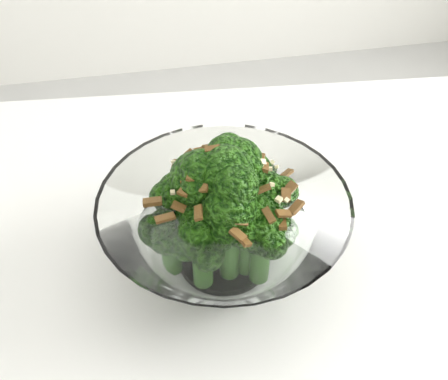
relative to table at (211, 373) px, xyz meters
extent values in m
cube|color=white|center=(0.00, 0.00, 0.05)|extent=(1.27, 0.91, 0.04)
cylinder|color=white|center=(0.03, 0.08, 0.07)|extent=(0.09, 0.09, 0.01)
cylinder|color=#2B5E18|center=(0.03, 0.08, 0.12)|extent=(0.02, 0.02, 0.09)
sphere|color=#296012|center=(0.03, 0.08, 0.18)|extent=(0.05, 0.05, 0.05)
cylinder|color=#2B5E18|center=(0.04, 0.10, 0.12)|extent=(0.02, 0.02, 0.08)
sphere|color=#296012|center=(0.04, 0.10, 0.17)|extent=(0.05, 0.05, 0.05)
cylinder|color=#2B5E18|center=(0.01, 0.09, 0.12)|extent=(0.02, 0.02, 0.08)
sphere|color=#296012|center=(0.01, 0.09, 0.17)|extent=(0.05, 0.05, 0.05)
cylinder|color=#2B5E18|center=(0.03, 0.05, 0.12)|extent=(0.02, 0.02, 0.07)
sphere|color=#296012|center=(0.03, 0.05, 0.17)|extent=(0.05, 0.05, 0.05)
cylinder|color=#2B5E18|center=(0.07, 0.08, 0.11)|extent=(0.02, 0.02, 0.06)
sphere|color=#296012|center=(0.07, 0.08, 0.15)|extent=(0.05, 0.05, 0.05)
cylinder|color=#2B5E18|center=(-0.01, 0.10, 0.11)|extent=(0.02, 0.02, 0.06)
sphere|color=#296012|center=(-0.01, 0.10, 0.15)|extent=(0.05, 0.05, 0.05)
cylinder|color=#2B5E18|center=(0.06, 0.04, 0.11)|extent=(0.02, 0.02, 0.05)
sphere|color=#296012|center=(0.06, 0.04, 0.14)|extent=(0.05, 0.05, 0.05)
cylinder|color=#2B5E18|center=(0.00, 0.05, 0.11)|extent=(0.02, 0.02, 0.05)
sphere|color=#296012|center=(0.00, 0.05, 0.14)|extent=(0.04, 0.04, 0.04)
cylinder|color=#2B5E18|center=(0.08, 0.11, 0.10)|extent=(0.02, 0.02, 0.04)
sphere|color=#296012|center=(0.08, 0.11, 0.13)|extent=(0.04, 0.04, 0.04)
cylinder|color=#2B5E18|center=(-0.02, 0.07, 0.10)|extent=(0.02, 0.02, 0.04)
sphere|color=#296012|center=(-0.02, 0.07, 0.13)|extent=(0.04, 0.04, 0.04)
cylinder|color=#2B5E18|center=(0.03, 0.13, 0.10)|extent=(0.02, 0.02, 0.05)
sphere|color=#296012|center=(0.03, 0.13, 0.13)|extent=(0.04, 0.04, 0.04)
cylinder|color=#2B5E18|center=(0.05, 0.06, 0.11)|extent=(0.02, 0.02, 0.06)
sphere|color=#296012|center=(0.05, 0.06, 0.15)|extent=(0.05, 0.05, 0.05)
cube|color=brown|center=(0.07, 0.04, 0.16)|extent=(0.01, 0.01, 0.01)
cube|color=brown|center=(-0.03, 0.08, 0.16)|extent=(0.02, 0.01, 0.01)
cube|color=brown|center=(0.02, 0.09, 0.20)|extent=(0.01, 0.01, 0.01)
cube|color=brown|center=(0.00, 0.05, 0.17)|extent=(0.01, 0.02, 0.01)
cube|color=brown|center=(0.01, 0.06, 0.19)|extent=(0.01, 0.02, 0.01)
cube|color=brown|center=(0.00, 0.07, 0.19)|extent=(0.02, 0.01, 0.01)
cube|color=brown|center=(0.03, 0.04, 0.17)|extent=(0.01, 0.01, 0.01)
cube|color=brown|center=(0.06, 0.08, 0.18)|extent=(0.01, 0.02, 0.01)
cube|color=brown|center=(-0.01, 0.10, 0.17)|extent=(0.01, 0.01, 0.01)
cube|color=brown|center=(-0.01, 0.07, 0.18)|extent=(0.01, 0.01, 0.00)
cube|color=brown|center=(0.02, 0.13, 0.17)|extent=(0.01, 0.01, 0.00)
cube|color=brown|center=(0.02, 0.13, 0.16)|extent=(0.01, 0.01, 0.01)
cube|color=brown|center=(0.06, 0.04, 0.17)|extent=(0.01, 0.02, 0.01)
cube|color=brown|center=(0.03, 0.14, 0.17)|extent=(0.01, 0.01, 0.01)
cube|color=brown|center=(0.00, 0.08, 0.18)|extent=(0.01, 0.01, 0.01)
cube|color=brown|center=(0.06, 0.06, 0.18)|extent=(0.01, 0.01, 0.01)
cube|color=brown|center=(0.00, 0.09, 0.18)|extent=(0.02, 0.01, 0.01)
cube|color=brown|center=(0.04, 0.13, 0.17)|extent=(0.02, 0.01, 0.00)
cube|color=brown|center=(0.09, 0.09, 0.16)|extent=(0.01, 0.01, 0.01)
cube|color=brown|center=(0.00, 0.11, 0.18)|extent=(0.01, 0.02, 0.01)
cube|color=brown|center=(0.00, 0.08, 0.18)|extent=(0.01, 0.01, 0.00)
cube|color=brown|center=(-0.01, 0.12, 0.16)|extent=(0.01, 0.02, 0.01)
cube|color=brown|center=(0.06, 0.12, 0.16)|extent=(0.02, 0.01, 0.01)
cube|color=brown|center=(0.07, 0.04, 0.16)|extent=(0.01, 0.01, 0.01)
cube|color=brown|center=(0.08, 0.05, 0.16)|extent=(0.02, 0.02, 0.01)
cube|color=brown|center=(0.03, 0.03, 0.16)|extent=(0.01, 0.02, 0.01)
cube|color=brown|center=(0.08, 0.06, 0.16)|extent=(0.01, 0.01, 0.01)
cube|color=brown|center=(0.07, 0.13, 0.16)|extent=(0.01, 0.02, 0.01)
cube|color=brown|center=(0.01, 0.12, 0.17)|extent=(0.02, 0.02, 0.01)
cube|color=brown|center=(0.06, 0.09, 0.18)|extent=(0.01, 0.02, 0.00)
cube|color=brown|center=(0.02, 0.11, 0.18)|extent=(0.01, 0.02, 0.01)
cube|color=brown|center=(0.08, 0.07, 0.16)|extent=(0.02, 0.02, 0.01)
cube|color=brown|center=(-0.01, 0.06, 0.17)|extent=(0.01, 0.01, 0.01)
cube|color=brown|center=(-0.02, 0.06, 0.16)|extent=(0.02, 0.01, 0.00)
cube|color=brown|center=(0.03, 0.02, 0.16)|extent=(0.01, 0.01, 0.01)
cube|color=brown|center=(0.02, 0.09, 0.20)|extent=(0.02, 0.01, 0.01)
cube|color=beige|center=(0.07, 0.06, 0.18)|extent=(0.00, 0.01, 0.01)
cube|color=beige|center=(0.02, 0.04, 0.17)|extent=(0.01, 0.01, 0.00)
cube|color=beige|center=(0.09, 0.08, 0.16)|extent=(0.01, 0.01, 0.00)
cube|color=beige|center=(0.07, 0.05, 0.17)|extent=(0.01, 0.01, 0.00)
cube|color=beige|center=(0.04, 0.10, 0.19)|extent=(0.01, 0.00, 0.00)
cube|color=beige|center=(0.08, 0.05, 0.17)|extent=(0.01, 0.01, 0.00)
cube|color=beige|center=(0.07, 0.12, 0.16)|extent=(0.01, 0.01, 0.01)
cube|color=beige|center=(-0.01, 0.12, 0.17)|extent=(0.00, 0.01, 0.00)
cube|color=beige|center=(0.04, 0.09, 0.20)|extent=(0.00, 0.00, 0.00)
cube|color=beige|center=(0.06, 0.08, 0.18)|extent=(0.01, 0.01, 0.01)
cube|color=beige|center=(0.04, 0.05, 0.18)|extent=(0.01, 0.01, 0.00)
cube|color=beige|center=(-0.02, 0.08, 0.17)|extent=(0.00, 0.00, 0.00)
cube|color=beige|center=(0.03, 0.05, 0.18)|extent=(0.00, 0.00, 0.00)
cube|color=beige|center=(0.00, 0.11, 0.18)|extent=(0.01, 0.01, 0.00)
cube|color=beige|center=(0.04, 0.07, 0.19)|extent=(0.00, 0.00, 0.00)
cube|color=beige|center=(-0.01, 0.09, 0.18)|extent=(0.00, 0.00, 0.00)
cube|color=beige|center=(0.08, 0.09, 0.17)|extent=(0.00, 0.00, 0.00)
cube|color=beige|center=(0.07, 0.09, 0.17)|extent=(0.01, 0.01, 0.00)
cube|color=beige|center=(0.03, 0.07, 0.20)|extent=(0.00, 0.00, 0.00)
cube|color=beige|center=(0.08, 0.11, 0.16)|extent=(0.01, 0.01, 0.00)
cube|color=beige|center=(0.00, 0.07, 0.19)|extent=(0.01, 0.01, 0.01)
cube|color=beige|center=(0.01, 0.11, 0.19)|extent=(0.00, 0.00, 0.00)
cube|color=beige|center=(0.05, 0.11, 0.18)|extent=(0.01, 0.01, 0.01)
cube|color=beige|center=(0.06, 0.08, 0.18)|extent=(0.01, 0.01, 0.00)
camera|label=1|loc=(-0.03, -0.23, 0.46)|focal=40.00mm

